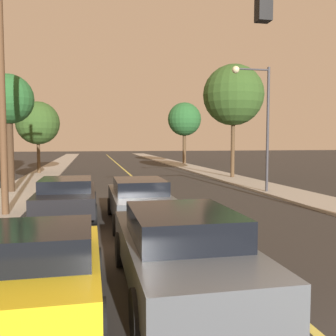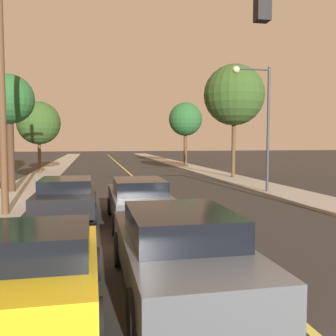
% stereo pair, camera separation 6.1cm
% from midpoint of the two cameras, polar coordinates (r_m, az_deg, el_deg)
% --- Properties ---
extents(road_surface, '(10.82, 80.00, 0.01)m').
position_cam_midpoint_polar(road_surface, '(38.84, -6.94, 0.12)').
color(road_surface, '#2D2B28').
rests_on(road_surface, ground).
extents(sidewalk_left, '(2.50, 80.00, 0.12)m').
position_cam_midpoint_polar(sidewalk_left, '(38.89, -16.78, 0.06)').
color(sidewalk_left, '#9E998E').
rests_on(sidewalk_left, ground).
extents(sidewalk_right, '(2.50, 80.00, 0.12)m').
position_cam_midpoint_polar(sidewalk_right, '(39.91, 2.64, 0.33)').
color(sidewalk_right, '#9E998E').
rests_on(sidewalk_right, ground).
extents(car_near_lane_front, '(2.06, 5.03, 1.50)m').
position_cam_midpoint_polar(car_near_lane_front, '(6.73, 1.85, -12.11)').
color(car_near_lane_front, '#474C51').
rests_on(car_near_lane_front, ground).
extents(car_near_lane_second, '(1.90, 4.89, 1.46)m').
position_cam_midpoint_polar(car_near_lane_second, '(12.27, -4.32, -4.91)').
color(car_near_lane_second, '#474C51').
rests_on(car_near_lane_second, ground).
extents(car_outer_lane_front, '(2.06, 3.82, 1.38)m').
position_cam_midpoint_polar(car_outer_lane_front, '(6.34, -19.54, -14.16)').
color(car_outer_lane_front, gold).
rests_on(car_outer_lane_front, ground).
extents(car_outer_lane_second, '(2.06, 4.76, 1.39)m').
position_cam_midpoint_polar(car_outer_lane_second, '(13.65, -15.09, -4.17)').
color(car_outer_lane_second, black).
rests_on(car_outer_lane_second, ground).
extents(streetlamp_right, '(2.01, 0.36, 6.27)m').
position_cam_midpoint_polar(streetlamp_right, '(19.53, 13.78, 8.55)').
color(streetlamp_right, '#333338').
rests_on(streetlamp_right, ground).
extents(utility_pole_left, '(1.60, 0.24, 8.85)m').
position_cam_midpoint_polar(utility_pole_left, '(14.35, -23.93, 11.89)').
color(utility_pole_left, '#513823').
rests_on(utility_pole_left, ground).
extents(tree_left_near, '(2.49, 2.49, 5.93)m').
position_cam_midpoint_polar(tree_left_near, '(20.68, -22.98, 9.43)').
color(tree_left_near, '#3D2B1C').
rests_on(tree_left_near, ground).
extents(tree_left_far, '(3.44, 3.44, 5.75)m').
position_cam_midpoint_polar(tree_left_far, '(31.95, -19.05, 6.49)').
color(tree_left_far, '#4C3823').
rests_on(tree_left_far, ground).
extents(tree_right_near, '(4.28, 4.28, 7.96)m').
position_cam_midpoint_polar(tree_right_near, '(27.24, 10.10, 10.87)').
color(tree_right_near, '#4C3823').
rests_on(tree_right_near, ground).
extents(tree_right_far, '(3.80, 3.80, 6.99)m').
position_cam_midpoint_polar(tree_right_far, '(43.15, 2.71, 7.41)').
color(tree_right_far, '#4C3823').
rests_on(tree_right_far, ground).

